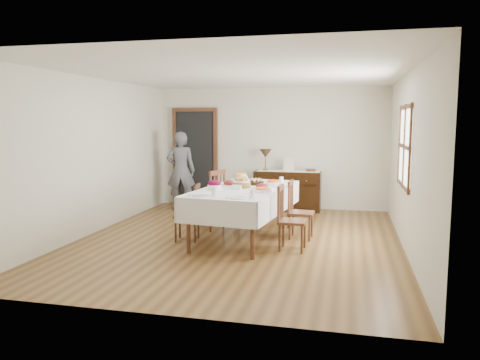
% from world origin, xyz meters
% --- Properties ---
extents(ground, '(6.00, 6.00, 0.00)m').
position_xyz_m(ground, '(0.00, 0.00, 0.00)').
color(ground, brown).
extents(room_shell, '(5.02, 6.02, 2.65)m').
position_xyz_m(room_shell, '(-0.15, 0.42, 1.64)').
color(room_shell, white).
rests_on(room_shell, ground).
extents(dining_table, '(1.50, 2.53, 0.83)m').
position_xyz_m(dining_table, '(0.07, 0.09, 0.73)').
color(dining_table, white).
rests_on(dining_table, ground).
extents(chair_left_near, '(0.42, 0.42, 0.90)m').
position_xyz_m(chair_left_near, '(-0.74, -0.19, 0.46)').
color(chair_left_near, '#4E2C1A').
rests_on(chair_left_near, ground).
extents(chair_left_far, '(0.57, 0.57, 1.05)m').
position_xyz_m(chair_left_far, '(-0.64, 0.63, 0.53)').
color(chair_left_far, '#4E2C1A').
rests_on(chair_left_far, ground).
extents(chair_right_near, '(0.41, 0.41, 0.95)m').
position_xyz_m(chair_right_near, '(0.85, -0.38, 0.48)').
color(chair_right_near, '#4E2C1A').
rests_on(chair_right_near, ground).
extents(chair_right_far, '(0.41, 0.41, 0.93)m').
position_xyz_m(chair_right_far, '(0.90, 0.34, 0.47)').
color(chair_right_far, '#4E2C1A').
rests_on(chair_right_far, ground).
extents(sideboard, '(1.39, 0.51, 0.83)m').
position_xyz_m(sideboard, '(0.42, 2.72, 0.42)').
color(sideboard, black).
rests_on(sideboard, ground).
extents(person, '(0.62, 0.48, 1.78)m').
position_xyz_m(person, '(-1.81, 2.30, 0.89)').
color(person, '#53545E').
rests_on(person, ground).
extents(bread_basket, '(0.29, 0.29, 0.17)m').
position_xyz_m(bread_basket, '(0.02, 0.13, 0.90)').
color(bread_basket, olive).
rests_on(bread_basket, dining_table).
extents(egg_basket, '(0.26, 0.26, 0.11)m').
position_xyz_m(egg_basket, '(0.18, 0.52, 0.86)').
color(egg_basket, black).
rests_on(egg_basket, dining_table).
extents(ham_platter_a, '(0.29, 0.29, 0.11)m').
position_xyz_m(ham_platter_a, '(-0.23, 0.33, 0.86)').
color(ham_platter_a, white).
rests_on(ham_platter_a, dining_table).
extents(ham_platter_b, '(0.33, 0.33, 0.11)m').
position_xyz_m(ham_platter_b, '(0.37, 0.01, 0.86)').
color(ham_platter_b, white).
rests_on(ham_platter_b, dining_table).
extents(beet_bowl, '(0.22, 0.22, 0.16)m').
position_xyz_m(beet_bowl, '(-0.33, -0.22, 0.90)').
color(beet_bowl, white).
rests_on(beet_bowl, dining_table).
extents(carrot_bowl, '(0.23, 0.23, 0.09)m').
position_xyz_m(carrot_bowl, '(0.47, 0.46, 0.87)').
color(carrot_bowl, white).
rests_on(carrot_bowl, dining_table).
extents(pineapple_bowl, '(0.24, 0.24, 0.14)m').
position_xyz_m(pineapple_bowl, '(-0.17, 0.89, 0.89)').
color(pineapple_bowl, tan).
rests_on(pineapple_bowl, dining_table).
extents(casserole_dish, '(0.27, 0.27, 0.07)m').
position_xyz_m(casserole_dish, '(0.44, -0.30, 0.86)').
color(casserole_dish, white).
rests_on(casserole_dish, dining_table).
extents(butter_dish, '(0.15, 0.11, 0.07)m').
position_xyz_m(butter_dish, '(-0.00, -0.10, 0.86)').
color(butter_dish, white).
rests_on(butter_dish, dining_table).
extents(setting_left, '(0.43, 0.31, 0.10)m').
position_xyz_m(setting_left, '(-0.30, -0.80, 0.85)').
color(setting_left, white).
rests_on(setting_left, dining_table).
extents(setting_right, '(0.43, 0.31, 0.10)m').
position_xyz_m(setting_right, '(0.27, -0.86, 0.85)').
color(setting_right, white).
rests_on(setting_right, dining_table).
extents(glass_far_a, '(0.07, 0.07, 0.10)m').
position_xyz_m(glass_far_a, '(-0.07, 0.84, 0.88)').
color(glass_far_a, white).
rests_on(glass_far_a, dining_table).
extents(glass_far_b, '(0.07, 0.07, 0.11)m').
position_xyz_m(glass_far_b, '(0.55, 0.84, 0.88)').
color(glass_far_b, white).
rests_on(glass_far_b, dining_table).
extents(runner, '(1.30, 0.35, 0.01)m').
position_xyz_m(runner, '(0.44, 2.70, 0.84)').
color(runner, white).
rests_on(runner, sideboard).
extents(table_lamp, '(0.26, 0.26, 0.46)m').
position_xyz_m(table_lamp, '(-0.05, 2.69, 1.19)').
color(table_lamp, brown).
rests_on(table_lamp, sideboard).
extents(picture_frame, '(0.22, 0.08, 0.28)m').
position_xyz_m(picture_frame, '(0.45, 2.69, 0.97)').
color(picture_frame, beige).
rests_on(picture_frame, sideboard).
extents(deco_bowl, '(0.20, 0.20, 0.06)m').
position_xyz_m(deco_bowl, '(0.91, 2.70, 0.86)').
color(deco_bowl, '#4E2C1A').
rests_on(deco_bowl, sideboard).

